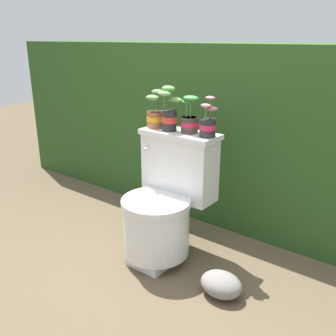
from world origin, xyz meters
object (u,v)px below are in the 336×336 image
object	(u,v)px
potted_plant_left	(155,114)
potted_plant_midleft	(169,112)
garden_stone	(221,284)
potted_plant_middle	(189,120)
potted_plant_midright	(208,124)
toilet	(165,203)

from	to	relation	value
potted_plant_left	potted_plant_midleft	world-z (taller)	potted_plant_midleft
garden_stone	potted_plant_midleft	bearing A→B (deg)	154.35
potted_plant_midleft	garden_stone	size ratio (longest dim) A/B	1.16
potted_plant_left	garden_stone	size ratio (longest dim) A/B	1.02
potted_plant_left	potted_plant_middle	bearing A→B (deg)	3.58
potted_plant_midleft	potted_plant_midright	xyz separation A→B (m)	(0.26, 0.02, -0.04)
toilet	potted_plant_midright	world-z (taller)	potted_plant_midright
potted_plant_midleft	potted_plant_middle	distance (m)	0.13
garden_stone	toilet	bearing A→B (deg)	164.24
potted_plant_midleft	garden_stone	bearing A→B (deg)	-25.65
potted_plant_left	potted_plant_midright	world-z (taller)	potted_plant_left
toilet	potted_plant_middle	size ratio (longest dim) A/B	3.47
toilet	potted_plant_left	bearing A→B (deg)	143.07
toilet	garden_stone	size ratio (longest dim) A/B	3.34
potted_plant_middle	potted_plant_midleft	bearing A→B (deg)	-167.00
potted_plant_left	garden_stone	world-z (taller)	potted_plant_left
potted_plant_middle	potted_plant_midright	size ratio (longest dim) A/B	0.97
toilet	garden_stone	xyz separation A→B (m)	(0.48, -0.14, -0.29)
potted_plant_middle	potted_plant_midright	xyz separation A→B (m)	(0.14, -0.01, -0.00)
potted_plant_middle	garden_stone	distance (m)	0.94
toilet	potted_plant_midright	bearing A→B (deg)	36.26
potted_plant_midleft	potted_plant_left	bearing A→B (deg)	173.65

